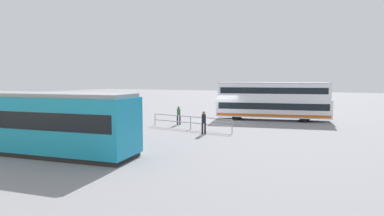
{
  "coord_description": "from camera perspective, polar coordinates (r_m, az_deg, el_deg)",
  "views": [
    {
      "loc": [
        -10.41,
        30.13,
        4.1
      ],
      "look_at": [
        0.25,
        7.03,
        1.82
      ],
      "focal_mm": 30.1,
      "sensor_mm": 36.0,
      "label": 1
    }
  ],
  "objects": [
    {
      "name": "ground_plane",
      "position": [
        32.14,
        5.66,
        -2.24
      ],
      "size": [
        160.0,
        160.0,
        0.0
      ],
      "primitive_type": "plane",
      "color": "gray"
    },
    {
      "name": "tram_yellow",
      "position": [
        20.01,
        -26.68,
        -2.18
      ],
      "size": [
        12.72,
        3.99,
        3.37
      ],
      "color": "teal",
      "rests_on": "ground"
    },
    {
      "name": "pedestrian_near_railing",
      "position": [
        29.14,
        -2.38,
        -1.1
      ],
      "size": [
        0.41,
        0.41,
        1.65
      ],
      "color": "black",
      "rests_on": "ground"
    },
    {
      "name": "info_sign",
      "position": [
        29.38,
        -10.11,
        0.09
      ],
      "size": [
        1.18,
        0.16,
        2.25
      ],
      "color": "slate",
      "rests_on": "ground"
    },
    {
      "name": "pedestrian_railing",
      "position": [
        26.33,
        -0.25,
        -2.22
      ],
      "size": [
        7.49,
        1.13,
        1.08
      ],
      "color": "gray",
      "rests_on": "ground"
    },
    {
      "name": "pedestrian_crossing",
      "position": [
        23.97,
        2.1,
        -2.31
      ],
      "size": [
        0.45,
        0.45,
        1.74
      ],
      "color": "black",
      "rests_on": "ground"
    },
    {
      "name": "double_decker_bus",
      "position": [
        33.23,
        14.01,
        1.25
      ],
      "size": [
        11.28,
        4.35,
        3.79
      ],
      "color": "white",
      "rests_on": "ground"
    }
  ]
}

